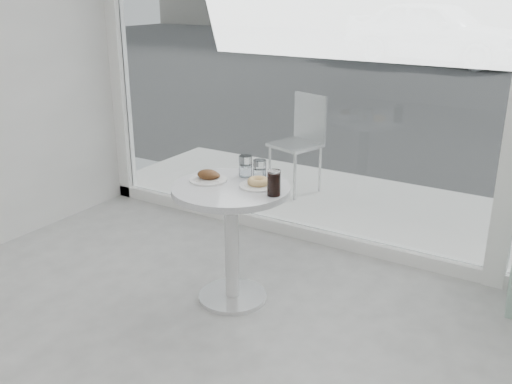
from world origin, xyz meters
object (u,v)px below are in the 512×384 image
Objects in this scene: main_table at (231,220)px; water_tumbler_a at (246,167)px; cola_glass at (274,183)px; patio_chair at (301,137)px; plate_donut at (258,183)px; water_tumbler_b at (260,172)px; plate_fritter at (209,177)px; car_white at (435,31)px.

main_table is 0.35m from water_tumbler_a.
cola_glass is at bearing -0.77° from main_table.
water_tumbler_a is at bearing -57.08° from patio_chair.
water_tumbler_b reaches higher than plate_donut.
water_tumbler_a is at bearing 147.42° from cola_glass.
plate_fritter reaches higher than main_table.
plate_donut is at bearing 152.07° from cola_glass.
patio_chair is at bearing 109.37° from water_tumbler_b.
car_white is (-1.69, 10.83, 0.23)m from patio_chair.
cola_glass is (0.84, -1.98, 0.27)m from patio_chair.
main_table is 5.86× the size of water_tumbler_b.
car_white is 12.80m from water_tumbler_a.
plate_donut is (0.69, -1.90, 0.22)m from patio_chair.
water_tumbler_b is at bearing -53.86° from patio_chair.
car_white is at bearing 115.65° from patio_chair.
patio_chair is at bearing 106.15° from water_tumbler_a.
plate_fritter is at bearing -159.92° from car_white.
water_tumbler_a is 0.39m from cola_glass.
water_tumbler_a is (0.51, -1.78, 0.26)m from patio_chair.
water_tumbler_a is at bearing 168.14° from water_tumbler_b.
plate_donut is at bearing -53.39° from patio_chair.
car_white reaches higher than cola_glass.
car_white is 35.21× the size of water_tumbler_a.
plate_donut is 0.22m from water_tumbler_a.
plate_fritter is 0.47m from cola_glass.
patio_chair is 10.97m from car_white.
water_tumbler_b is at bearing 32.73° from plate_fritter.
patio_chair reaches higher than plate_donut.
water_tumbler_a is 1.02× the size of water_tumbler_b.
cola_glass is (2.53, -12.82, 0.04)m from car_white.
car_white reaches higher than water_tumbler_b.
water_tumbler_b is at bearing 62.49° from main_table.
patio_chair is 6.96× the size of water_tumbler_b.
water_tumbler_a is at bearing -159.14° from car_white.
plate_fritter reaches higher than plate_donut.
water_tumbler_a is 0.90× the size of cola_glass.
cola_glass is (0.33, -0.21, 0.01)m from water_tumbler_a.
car_white is at bearing 99.89° from main_table.
patio_chair reaches higher than water_tumbler_a.
plate_donut is at bearing -62.39° from water_tumbler_b.
patio_chair is at bearing 105.25° from main_table.
car_white reaches higher than water_tumbler_a.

